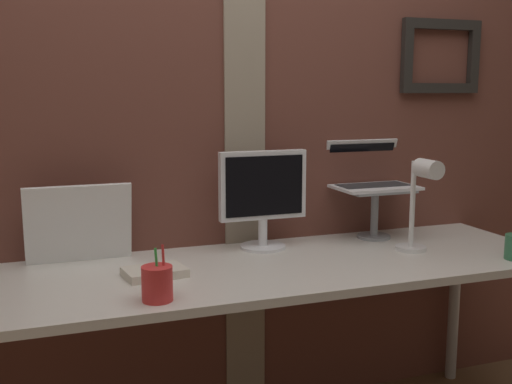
{
  "coord_description": "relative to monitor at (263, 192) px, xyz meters",
  "views": [
    {
      "loc": [
        -0.69,
        -1.95,
        1.36
      ],
      "look_at": [
        0.07,
        0.15,
        0.99
      ],
      "focal_mm": 43.28,
      "sensor_mm": 36.0,
      "label": 1
    }
  ],
  "objects": [
    {
      "name": "laptop",
      "position": [
        0.5,
        0.07,
        0.04
      ],
      "size": [
        0.34,
        0.29,
        0.2
      ],
      "color": "white",
      "rests_on": "laptop_stand"
    },
    {
      "name": "monitor",
      "position": [
        0.0,
        0.0,
        0.0
      ],
      "size": [
        0.35,
        0.18,
        0.39
      ],
      "color": "white",
      "rests_on": "desk"
    },
    {
      "name": "paper_clutter_stack",
      "position": [
        -0.47,
        -0.23,
        -0.21
      ],
      "size": [
        0.22,
        0.17,
        0.03
      ],
      "primitive_type": "cube",
      "rotation": [
        0.0,
        0.0,
        0.14
      ],
      "color": "silver",
      "rests_on": "desk"
    },
    {
      "name": "laptop_stand",
      "position": [
        0.5,
        0.0,
        -0.08
      ],
      "size": [
        0.28,
        0.22,
        0.21
      ],
      "color": "gray",
      "rests_on": "desk"
    },
    {
      "name": "desk_lamp",
      "position": [
        0.53,
        -0.28,
        0.0
      ],
      "size": [
        0.12,
        0.2,
        0.37
      ],
      "color": "white",
      "rests_on": "desk"
    },
    {
      "name": "pen_cup",
      "position": [
        -0.51,
        -0.47,
        -0.17
      ],
      "size": [
        0.09,
        0.09,
        0.17
      ],
      "color": "red",
      "rests_on": "desk"
    },
    {
      "name": "brick_wall_back",
      "position": [
        -0.14,
        0.18,
        0.34
      ],
      "size": [
        3.32,
        0.16,
        2.61
      ],
      "color": "brown",
      "rests_on": "ground_plane"
    },
    {
      "name": "whiteboard_panel",
      "position": [
        -0.7,
        0.03,
        -0.08
      ],
      "size": [
        0.38,
        0.08,
        0.29
      ],
      "primitive_type": "cube",
      "rotation": [
        0.22,
        0.0,
        0.0
      ],
      "color": "white",
      "rests_on": "desk"
    },
    {
      "name": "desk",
      "position": [
        -0.07,
        -0.23,
        -0.29
      ],
      "size": [
        2.24,
        0.69,
        0.74
      ],
      "color": "silver",
      "rests_on": "ground_plane"
    }
  ]
}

